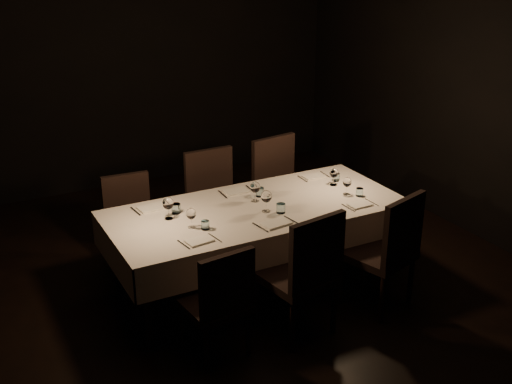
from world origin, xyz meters
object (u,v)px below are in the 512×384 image
chair_near_center (305,270)px  chair_far_center (215,199)px  dining_table (256,215)px  chair_near_right (388,247)px  chair_far_right (281,186)px  chair_near_left (220,299)px  chair_far_left (130,219)px

chair_near_center → chair_far_center: chair_near_center is taller
dining_table → chair_far_center: 0.80m
chair_near_right → chair_far_right: 1.55m
dining_table → chair_far_right: bearing=47.5°
chair_near_right → chair_far_center: bearing=-80.0°
chair_near_center → chair_near_right: 0.80m
chair_near_left → chair_far_right: chair_far_right is taller
chair_near_left → chair_far_right: 2.07m
chair_far_left → chair_far_right: (1.53, -0.10, 0.07)m
chair_near_left → chair_far_left: bearing=-91.1°
chair_near_center → chair_far_left: size_ratio=1.16×
dining_table → chair_near_right: bearing=-46.0°
chair_near_left → dining_table: bearing=-137.8°
chair_near_left → chair_far_left: size_ratio=1.00×
dining_table → chair_near_center: bearing=-91.8°
chair_near_center → chair_near_left: bearing=-11.8°
chair_near_right → chair_far_left: size_ratio=1.14×
chair_near_center → dining_table: bearing=-101.1°
chair_near_right → chair_far_left: bearing=-61.9°
chair_near_right → chair_near_center: bearing=-15.2°
chair_near_center → chair_far_right: 1.71m
chair_far_left → chair_far_center: (0.83, -0.04, 0.05)m
chair_far_left → chair_near_center: bearing=-59.7°
chair_near_right → chair_far_right: bearing=-102.9°
chair_near_center → chair_far_center: 1.62m
chair_near_left → chair_near_center: 0.69m
chair_far_center → chair_far_right: chair_far_right is taller
chair_near_right → chair_far_right: chair_far_right is taller
chair_near_center → chair_far_center: size_ratio=1.03×
chair_near_left → chair_near_center: chair_near_center is taller
chair_near_left → chair_far_right: bearing=-138.3°
chair_near_left → chair_near_center: bearing=171.2°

